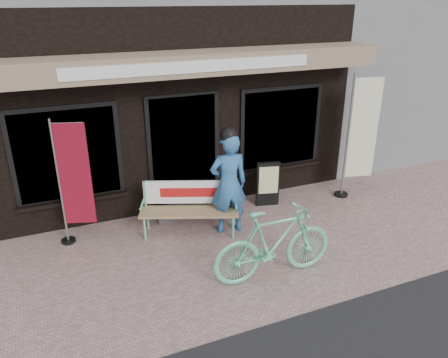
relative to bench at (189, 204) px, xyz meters
name	(u,v)px	position (x,y,z in m)	size (l,w,h in m)	color
ground	(226,261)	(0.21, -1.09, -0.52)	(70.00, 70.00, 0.00)	#A98681
storefront	(140,32)	(0.21, 3.87, 2.47)	(7.00, 6.77, 6.00)	black
neighbor_right_near	(412,29)	(8.71, 4.41, 2.28)	(10.00, 7.00, 5.60)	slate
bench	(189,204)	(0.00, 0.00, 0.00)	(1.68, 0.99, 0.89)	#66C79E
person	(229,182)	(0.62, -0.23, 0.39)	(0.68, 0.49, 1.85)	#2D639D
bicycle	(274,243)	(0.68, -1.71, 0.02)	(0.52, 1.83, 1.10)	#66C79E
nobori_red	(73,181)	(-1.77, 0.36, 0.56)	(0.62, 0.31, 2.10)	gray
nobori_cream	(360,135)	(3.53, 0.11, 0.74)	(0.73, 0.33, 2.46)	gray
menu_stand	(268,183)	(1.70, 0.38, -0.07)	(0.45, 0.20, 0.88)	black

